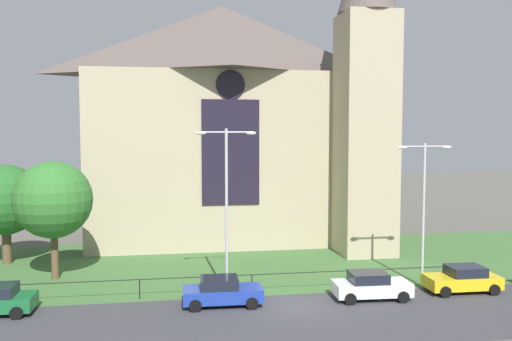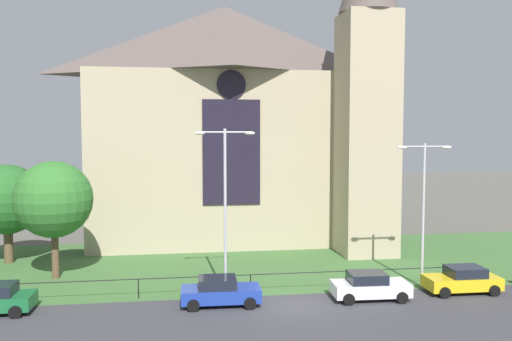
{
  "view_description": "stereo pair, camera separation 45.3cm",
  "coord_description": "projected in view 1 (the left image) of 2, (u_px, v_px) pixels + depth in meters",
  "views": [
    {
      "loc": [
        -6.32,
        -27.08,
        9.2
      ],
      "look_at": [
        -0.74,
        8.0,
        6.67
      ],
      "focal_mm": 37.47,
      "sensor_mm": 36.0,
      "label": 1
    },
    {
      "loc": [
        -5.87,
        -27.15,
        9.2
      ],
      "look_at": [
        -0.74,
        8.0,
        6.67
      ],
      "focal_mm": 37.47,
      "sensor_mm": 36.0,
      "label": 2
    }
  ],
  "objects": [
    {
      "name": "parked_car_yellow",
      "position": [
        463.0,
        279.0,
        30.82
      ],
      "size": [
        4.23,
        2.08,
        1.51
      ],
      "rotation": [
        0.0,
        0.0,
        3.12
      ],
      "color": "gold",
      "rests_on": "ground"
    },
    {
      "name": "tree_left_far",
      "position": [
        5.0,
        200.0,
        37.25
      ],
      "size": [
        4.91,
        4.91,
        6.98
      ],
      "color": "brown",
      "rests_on": "ground"
    },
    {
      "name": "church_building",
      "position": [
        232.0,
        120.0,
        45.87
      ],
      "size": [
        23.2,
        16.2,
        26.0
      ],
      "color": "tan",
      "rests_on": "ground"
    },
    {
      "name": "parked_car_white",
      "position": [
        371.0,
        286.0,
        29.5
      ],
      "size": [
        4.27,
        2.17,
        1.51
      ],
      "rotation": [
        0.0,
        0.0,
        -0.04
      ],
      "color": "silver",
      "rests_on": "ground"
    },
    {
      "name": "tree_left_near",
      "position": [
        53.0,
        200.0,
        33.2
      ],
      "size": [
        4.82,
        4.82,
        7.44
      ],
      "color": "brown",
      "rests_on": "ground"
    },
    {
      "name": "road_asphalt",
      "position": [
        303.0,
        319.0,
        26.35
      ],
      "size": [
        120.0,
        8.0,
        0.01
      ],
      "primitive_type": "cube",
      "color": "#38383D",
      "rests_on": "ground"
    },
    {
      "name": "iron_railing",
      "position": [
        252.0,
        277.0,
        30.42
      ],
      "size": [
        25.18,
        0.07,
        1.13
      ],
      "color": "black",
      "rests_on": "ground"
    },
    {
      "name": "streetlamp_far",
      "position": [
        424.0,
        196.0,
        31.62
      ],
      "size": [
        3.37,
        0.26,
        8.58
      ],
      "color": "#B2B2B7",
      "rests_on": "ground"
    },
    {
      "name": "grass_verge",
      "position": [
        267.0,
        268.0,
        36.2
      ],
      "size": [
        120.0,
        20.0,
        0.01
      ],
      "primitive_type": "cube",
      "color": "#3D6633",
      "rests_on": "ground"
    },
    {
      "name": "streetlamp_near",
      "position": [
        226.0,
        192.0,
        29.75
      ],
      "size": [
        3.37,
        0.26,
        9.42
      ],
      "color": "#B2B2B7",
      "rests_on": "ground"
    },
    {
      "name": "parked_car_blue",
      "position": [
        222.0,
        292.0,
        28.4
      ],
      "size": [
        4.25,
        2.11,
        1.51
      ],
      "rotation": [
        0.0,
        0.0,
        -0.03
      ],
      "color": "#1E3899",
      "rests_on": "ground"
    },
    {
      "name": "ground",
      "position": [
        262.0,
        261.0,
        38.17
      ],
      "size": [
        160.0,
        160.0,
        0.0
      ],
      "primitive_type": "plane",
      "color": "#56544C"
    }
  ]
}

